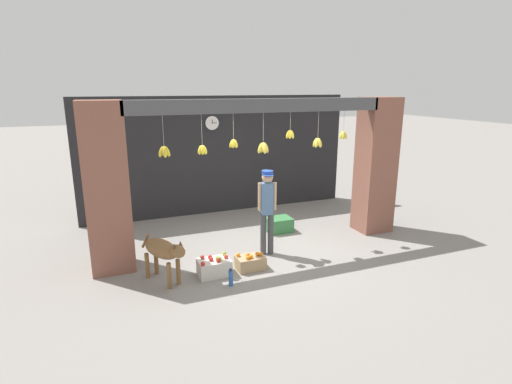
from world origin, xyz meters
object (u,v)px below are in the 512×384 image
shopkeeper (267,206)px  fruit_crate_oranges (250,262)px  dog (163,251)px  fruit_crate_apples (214,267)px  produce_box_green (279,225)px  wall_clock (212,123)px  water_bottle (231,278)px

shopkeeper → fruit_crate_oranges: (-0.52, -0.50, -0.81)m
dog → shopkeeper: (1.97, 0.44, 0.40)m
dog → fruit_crate_apples: size_ratio=1.88×
produce_box_green → shopkeeper: bearing=-125.2°
wall_clock → water_bottle: bearing=-101.9°
shopkeeper → fruit_crate_apples: size_ratio=3.01×
fruit_crate_oranges → fruit_crate_apples: (-0.64, 0.01, 0.02)m
fruit_crate_apples → wall_clock: size_ratio=1.54×
dog → fruit_crate_apples: bearing=57.7°
shopkeeper → water_bottle: (-1.02, -0.95, -0.80)m
shopkeeper → wall_clock: wall_clock is taller
fruit_crate_apples → water_bottle: bearing=-72.7°
dog → fruit_crate_apples: (0.81, -0.05, -0.40)m
water_bottle → wall_clock: bearing=78.1°
dog → produce_box_green: dog is taller
dog → shopkeeper: 2.06m
fruit_crate_oranges → produce_box_green: size_ratio=0.90×
produce_box_green → water_bottle: (-1.74, -1.96, -0.02)m
shopkeeper → produce_box_green: bearing=-111.4°
produce_box_green → wall_clock: 2.92m
dog → shopkeeper: size_ratio=0.62×
produce_box_green → water_bottle: produce_box_green is taller
fruit_crate_oranges → water_bottle: (-0.50, -0.45, 0.01)m
shopkeeper → fruit_crate_apples: shopkeeper is taller
fruit_crate_oranges → wall_clock: bearing=84.9°
dog → fruit_crate_oranges: dog is taller
produce_box_green → dog: bearing=-151.7°
dog → shopkeeper: bearing=73.8°
dog → wall_clock: wall_clock is taller
wall_clock → fruit_crate_apples: bearing=-105.8°
water_bottle → wall_clock: wall_clock is taller
wall_clock → shopkeeper: bearing=-85.5°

